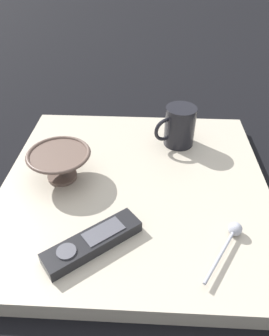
{
  "coord_description": "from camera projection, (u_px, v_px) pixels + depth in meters",
  "views": [
    {
      "loc": [
        0.03,
        -0.53,
        0.5
      ],
      "look_at": [
        -0.0,
        0.03,
        0.06
      ],
      "focal_mm": 33.86,
      "sensor_mm": 36.0,
      "label": 1
    }
  ],
  "objects": [
    {
      "name": "teaspoon",
      "position": [
        232.0,
        234.0,
        0.57
      ],
      "size": [
        0.09,
        0.13,
        0.03
      ],
      "color": "#A3A5B2",
      "rests_on": "table"
    },
    {
      "name": "table",
      "position": [
        135.0,
        189.0,
        0.71
      ],
      "size": [
        0.58,
        0.59,
        0.04
      ],
      "color": "#B7AD99",
      "rests_on": "ground"
    },
    {
      "name": "tv_remote_near",
      "position": [
        93.0,
        242.0,
        0.56
      ],
      "size": [
        0.17,
        0.15,
        0.03
      ],
      "color": "black",
      "rests_on": "table"
    },
    {
      "name": "cereal_bowl",
      "position": [
        60.0,
        164.0,
        0.69
      ],
      "size": [
        0.14,
        0.14,
        0.07
      ],
      "color": "brown",
      "rests_on": "table"
    },
    {
      "name": "ground_plane",
      "position": [
        135.0,
        195.0,
        0.73
      ],
      "size": [
        6.0,
        6.0,
        0.0
      ],
      "primitive_type": "plane",
      "color": "black"
    },
    {
      "name": "coffee_mug",
      "position": [
        179.0,
        126.0,
        0.79
      ],
      "size": [
        0.1,
        0.08,
        0.1
      ],
      "color": "black",
      "rests_on": "table"
    }
  ]
}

